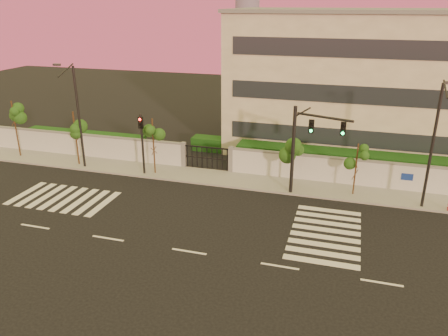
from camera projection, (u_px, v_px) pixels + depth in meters
The scene contains 15 objects.
ground at pixel (189, 252), 23.86m from camera, with size 120.00×120.00×0.00m, color black.
sidewalk at pixel (238, 180), 33.24m from camera, with size 60.00×3.00×0.15m, color gray.
perimeter_wall at pixel (244, 162), 34.20m from camera, with size 60.00×0.36×2.20m.
hedge_row at pixel (265, 155), 36.46m from camera, with size 41.00×4.25×1.80m.
institutional_building at pixel (369, 81), 38.97m from camera, with size 24.40×12.40×12.25m.
road_markings at pixel (187, 217), 27.64m from camera, with size 57.00×7.62×0.02m.
street_tree_a at pixel (14, 116), 37.14m from camera, with size 1.50×1.20×5.00m.
street_tree_b at pixel (75, 126), 35.24m from camera, with size 1.62×1.29×4.59m.
street_tree_c at pixel (153, 134), 33.37m from camera, with size 1.38×1.10×4.54m.
street_tree_d at pixel (294, 144), 30.96m from camera, with size 1.53×1.22×4.53m.
street_tree_e at pixel (357, 158), 29.74m from camera, with size 1.33×1.06×3.85m.
traffic_signal_main at pixel (305, 141), 29.40m from camera, with size 3.93×1.39×6.34m.
traffic_signal_secondary at pixel (142, 137), 33.34m from camera, with size 0.38×0.36×4.90m.
streetlight_west at pixel (77, 113), 34.09m from camera, with size 0.52×2.08×8.65m.
streetlight_east at pixel (434, 141), 27.07m from camera, with size 0.52×2.08×8.66m.
Camera 1 is at (7.70, -19.26, 12.78)m, focal length 35.00 mm.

